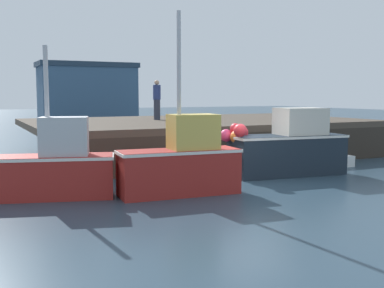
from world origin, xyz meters
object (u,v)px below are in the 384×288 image
(dockworker, at_px, (157,100))
(fishing_boat_near_right, at_px, (182,163))
(mooring_buoy_foreground, at_px, (200,182))
(fishing_boat_near_left, at_px, (52,168))
(rowboat, at_px, (331,162))
(fishing_boat_mid, at_px, (287,148))

(dockworker, bearing_deg, fishing_boat_near_right, -107.31)
(dockworker, height_order, mooring_buoy_foreground, dockworker)
(fishing_boat_near_right, xyz_separation_m, dockworker, (2.58, 8.27, 1.60))
(fishing_boat_near_left, xyz_separation_m, rowboat, (10.29, 0.85, -0.60))
(fishing_boat_near_right, height_order, mooring_buoy_foreground, fishing_boat_near_right)
(fishing_boat_near_right, bearing_deg, fishing_boat_mid, 15.96)
(fishing_boat_near_left, height_order, rowboat, fishing_boat_near_left)
(fishing_boat_near_left, xyz_separation_m, dockworker, (5.82, 7.18, 1.67))
(rowboat, distance_m, dockworker, 8.07)
(rowboat, distance_m, mooring_buoy_foreground, 6.75)
(fishing_boat_near_left, height_order, dockworker, fishing_boat_near_left)
(fishing_boat_near_left, bearing_deg, mooring_buoy_foreground, -15.24)
(fishing_boat_mid, relative_size, dockworker, 2.37)
(dockworker, xyz_separation_m, mooring_buoy_foreground, (-2.01, -8.22, -2.18))
(fishing_boat_near_right, xyz_separation_m, fishing_boat_mid, (4.51, 1.29, 0.06))
(fishing_boat_near_left, distance_m, rowboat, 10.34)
(fishing_boat_near_left, xyz_separation_m, mooring_buoy_foreground, (3.81, -1.04, -0.51))
(fishing_boat_near_right, bearing_deg, fishing_boat_near_left, 161.57)
(fishing_boat_mid, bearing_deg, fishing_boat_near_left, -178.46)
(fishing_boat_near_right, distance_m, rowboat, 7.33)
(fishing_boat_near_left, distance_m, dockworker, 9.39)
(mooring_buoy_foreground, bearing_deg, fishing_boat_near_right, -175.66)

